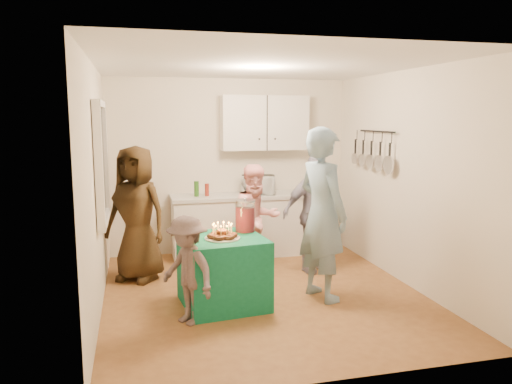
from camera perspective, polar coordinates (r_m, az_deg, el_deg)
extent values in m
plane|color=brown|center=(5.93, 0.83, -11.56)|extent=(4.00, 4.00, 0.00)
plane|color=white|center=(5.59, 0.89, 14.32)|extent=(4.00, 4.00, 0.00)
plane|color=silver|center=(7.55, -3.01, 2.95)|extent=(3.60, 3.60, 0.00)
plane|color=silver|center=(5.44, -17.79, 0.34)|extent=(4.00, 4.00, 0.00)
plane|color=silver|center=(6.31, 16.87, 1.47)|extent=(4.00, 4.00, 0.00)
cube|color=black|center=(5.71, -17.41, 3.25)|extent=(0.04, 1.00, 1.20)
cube|color=white|center=(7.44, -1.00, -3.91)|extent=(2.20, 0.58, 0.86)
cube|color=beige|center=(7.35, -1.01, -0.45)|extent=(2.24, 0.62, 0.05)
cube|color=white|center=(7.48, 0.97, 7.90)|extent=(1.30, 0.30, 0.80)
cube|color=black|center=(6.85, 13.42, 4.67)|extent=(0.12, 1.00, 0.60)
imported|color=white|center=(7.37, 0.24, 0.83)|extent=(0.55, 0.43, 0.27)
cube|color=#0F6844|center=(5.50, -3.77, -9.02)|extent=(0.94, 0.94, 0.76)
cylinder|color=red|center=(5.62, -1.25, -2.82)|extent=(0.22, 0.22, 0.34)
imported|color=#7E9EB8|center=(5.61, 7.59, -2.52)|extent=(0.67, 0.82, 1.94)
imported|color=#563A18|center=(6.40, -13.50, -2.42)|extent=(0.99, 0.91, 1.69)
imported|color=pink|center=(6.48, 0.06, -3.18)|extent=(0.83, 0.74, 1.44)
imported|color=#181037|center=(6.62, 6.64, -2.39)|extent=(0.98, 0.57, 1.57)
imported|color=#514141|center=(5.03, -7.85, -8.83)|extent=(0.72, 0.81, 1.09)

